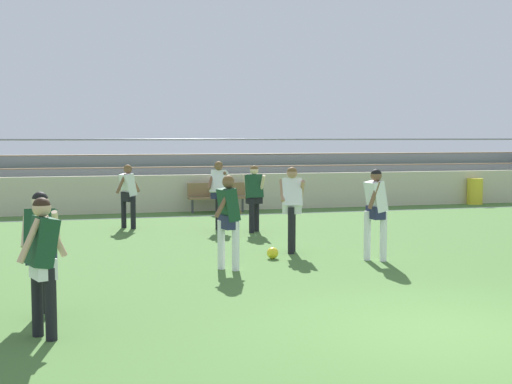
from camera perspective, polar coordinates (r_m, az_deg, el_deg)
name	(u,v)px	position (r m, az deg, el deg)	size (l,w,h in m)	color
ground_plane	(453,332)	(8.64, 15.96, -11.07)	(160.00, 160.00, 0.00)	#477033
field_line_sideline	(227,215)	(20.25, -2.44, -1.93)	(44.00, 0.12, 0.01)	white
sideline_wall	(217,192)	(21.52, -3.21, -0.04)	(48.00, 0.16, 1.13)	beige
bleacher_stand	(191,177)	(23.60, -5.44, 1.28)	(27.79, 2.38, 2.23)	#897051
bench_far_right	(217,194)	(21.03, -3.23, -0.20)	(1.80, 0.40, 0.90)	olive
trash_bin	(475,191)	(24.64, 17.66, 0.06)	(0.52, 0.52, 0.89)	yellow
spectator_seated	(218,190)	(20.91, -3.17, 0.20)	(0.36, 0.42, 1.21)	#2D2D38
player_white_deep_cover	(292,202)	(13.66, 2.99, -0.80)	(0.53, 0.50, 1.71)	black
player_dark_overlapping	(228,214)	(11.88, -2.31, -1.82)	(0.58, 0.46, 1.65)	white
player_white_on_ball	(376,206)	(12.94, 9.88, -1.15)	(0.48, 0.44, 1.71)	white
player_white_pressing_high	(128,191)	(17.58, -10.54, 0.10)	(0.66, 0.48, 1.61)	black
player_dark_trailing_run	(254,193)	(16.59, -0.16, -0.05)	(0.45, 0.55, 1.62)	black
player_white_challenging	(219,189)	(16.97, -3.10, 0.25)	(0.65, 0.52, 1.70)	black
player_dark_dropping_back	(41,243)	(9.22, -17.35, -4.05)	(0.50, 0.48, 1.61)	black
player_dark_wide_left	(43,255)	(8.22, -17.23, -5.03)	(0.56, 0.47, 1.62)	black
soccer_ball	(273,253)	(13.07, 1.38, -5.07)	(0.22, 0.22, 0.22)	yellow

